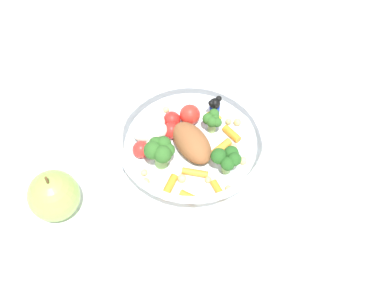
% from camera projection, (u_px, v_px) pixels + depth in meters
% --- Properties ---
extents(ground_plane, '(2.40, 2.40, 0.00)m').
position_uv_depth(ground_plane, '(196.00, 158.00, 0.77)').
color(ground_plane, white).
extents(food_container, '(0.21, 0.21, 0.07)m').
position_uv_depth(food_container, '(188.00, 143.00, 0.75)').
color(food_container, white).
rests_on(food_container, ground_plane).
extents(loose_apple, '(0.07, 0.07, 0.08)m').
position_uv_depth(loose_apple, '(54.00, 196.00, 0.70)').
color(loose_apple, '#8CB74C').
rests_on(loose_apple, ground_plane).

